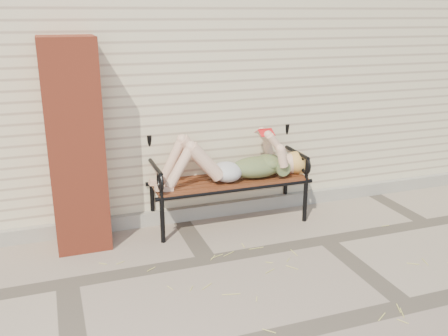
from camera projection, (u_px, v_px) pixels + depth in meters
name	position (u px, v px, depth m)	size (l,w,h in m)	color
ground	(326.00, 240.00, 5.03)	(80.00, 80.00, 0.00)	gray
house_wall	(225.00, 62.00, 7.27)	(8.00, 4.00, 3.00)	beige
foundation_strip	(283.00, 200.00, 5.88)	(8.00, 0.10, 0.15)	gray
brick_pillar	(75.00, 146.00, 4.67)	(0.50, 0.50, 2.00)	#A43C25
garden_bench	(226.00, 162.00, 5.36)	(1.80, 0.72, 1.16)	black
reading_woman	(232.00, 162.00, 5.22)	(1.69, 0.38, 0.53)	#0A3F49
straw_scatter	(282.00, 277.00, 4.32)	(3.00, 1.65, 0.01)	#C8C161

